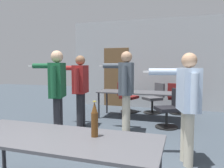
{
  "coord_description": "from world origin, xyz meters",
  "views": [
    {
      "loc": [
        1.14,
        -1.5,
        1.45
      ],
      "look_at": [
        -0.11,
        2.34,
        1.1
      ],
      "focal_mm": 35.0,
      "sensor_mm": 36.0,
      "label": 1
    }
  ],
  "objects_px": {
    "person_right_polo": "(57,86)",
    "person_near_casual": "(80,85)",
    "office_chair_far_right": "(154,99)",
    "office_chair_near_pushed": "(127,98)",
    "office_chair_far_left": "(177,100)",
    "person_left_plaid": "(187,98)",
    "beer_bottle": "(95,120)",
    "person_far_watching": "(126,85)",
    "office_chair_mid_tucked": "(170,110)"
  },
  "relations": [
    {
      "from": "person_near_casual",
      "to": "office_chair_far_left",
      "type": "bearing_deg",
      "value": -53.31
    },
    {
      "from": "office_chair_mid_tucked",
      "to": "beer_bottle",
      "type": "relative_size",
      "value": 2.49
    },
    {
      "from": "person_far_watching",
      "to": "person_near_casual",
      "type": "relative_size",
      "value": 1.04
    },
    {
      "from": "office_chair_mid_tucked",
      "to": "person_right_polo",
      "type": "bearing_deg",
      "value": 96.78
    },
    {
      "from": "person_far_watching",
      "to": "person_near_casual",
      "type": "distance_m",
      "value": 1.12
    },
    {
      "from": "person_far_watching",
      "to": "person_right_polo",
      "type": "height_order",
      "value": "person_far_watching"
    },
    {
      "from": "office_chair_near_pushed",
      "to": "beer_bottle",
      "type": "xyz_separation_m",
      "value": [
        0.8,
        -4.56,
        0.47
      ]
    },
    {
      "from": "office_chair_far_left",
      "to": "office_chair_near_pushed",
      "type": "xyz_separation_m",
      "value": [
        -1.5,
        -0.14,
        -0.0
      ]
    },
    {
      "from": "person_near_casual",
      "to": "office_chair_mid_tucked",
      "type": "xyz_separation_m",
      "value": [
        1.98,
        0.63,
        -0.58
      ]
    },
    {
      "from": "person_near_casual",
      "to": "office_chair_far_right",
      "type": "height_order",
      "value": "person_near_casual"
    },
    {
      "from": "office_chair_near_pushed",
      "to": "office_chair_far_right",
      "type": "bearing_deg",
      "value": 113.81
    },
    {
      "from": "person_near_casual",
      "to": "person_left_plaid",
      "type": "distance_m",
      "value": 2.62
    },
    {
      "from": "office_chair_far_right",
      "to": "beer_bottle",
      "type": "xyz_separation_m",
      "value": [
        -0.03,
        -4.66,
        0.48
      ]
    },
    {
      "from": "office_chair_far_left",
      "to": "beer_bottle",
      "type": "distance_m",
      "value": 4.77
    },
    {
      "from": "office_chair_far_left",
      "to": "office_chair_mid_tucked",
      "type": "relative_size",
      "value": 1.03
    },
    {
      "from": "office_chair_far_left",
      "to": "person_left_plaid",
      "type": "bearing_deg",
      "value": -66.38
    },
    {
      "from": "person_near_casual",
      "to": "office_chair_far_right",
      "type": "relative_size",
      "value": 1.84
    },
    {
      "from": "beer_bottle",
      "to": "office_chair_mid_tucked",
      "type": "bearing_deg",
      "value": 79.93
    },
    {
      "from": "office_chair_mid_tucked",
      "to": "beer_bottle",
      "type": "height_order",
      "value": "beer_bottle"
    },
    {
      "from": "office_chair_far_right",
      "to": "person_right_polo",
      "type": "bearing_deg",
      "value": 111.86
    },
    {
      "from": "person_far_watching",
      "to": "beer_bottle",
      "type": "xyz_separation_m",
      "value": [
        0.3,
        -2.43,
        -0.14
      ]
    },
    {
      "from": "person_right_polo",
      "to": "person_near_casual",
      "type": "distance_m",
      "value": 0.91
    },
    {
      "from": "office_chair_near_pushed",
      "to": "office_chair_mid_tucked",
      "type": "bearing_deg",
      "value": 61.86
    },
    {
      "from": "person_near_casual",
      "to": "office_chair_near_pushed",
      "type": "relative_size",
      "value": 1.81
    },
    {
      "from": "office_chair_far_left",
      "to": "office_chair_far_right",
      "type": "relative_size",
      "value": 1.02
    },
    {
      "from": "office_chair_far_right",
      "to": "office_chair_near_pushed",
      "type": "height_order",
      "value": "office_chair_near_pushed"
    },
    {
      "from": "person_right_polo",
      "to": "beer_bottle",
      "type": "height_order",
      "value": "person_right_polo"
    },
    {
      "from": "person_right_polo",
      "to": "person_left_plaid",
      "type": "relative_size",
      "value": 1.06
    },
    {
      "from": "person_far_watching",
      "to": "office_chair_far_left",
      "type": "relative_size",
      "value": 1.88
    },
    {
      "from": "person_far_watching",
      "to": "person_left_plaid",
      "type": "relative_size",
      "value": 1.07
    },
    {
      "from": "office_chair_far_left",
      "to": "person_right_polo",
      "type": "bearing_deg",
      "value": -105.03
    },
    {
      "from": "office_chair_far_right",
      "to": "beer_bottle",
      "type": "relative_size",
      "value": 2.51
    },
    {
      "from": "person_left_plaid",
      "to": "office_chair_mid_tucked",
      "type": "height_order",
      "value": "person_left_plaid"
    },
    {
      "from": "beer_bottle",
      "to": "office_chair_near_pushed",
      "type": "bearing_deg",
      "value": 100.0
    },
    {
      "from": "person_right_polo",
      "to": "office_chair_near_pushed",
      "type": "xyz_separation_m",
      "value": [
        0.66,
        2.92,
        -0.62
      ]
    },
    {
      "from": "person_near_casual",
      "to": "office_chair_far_right",
      "type": "bearing_deg",
      "value": -43.23
    },
    {
      "from": "beer_bottle",
      "to": "person_left_plaid",
      "type": "bearing_deg",
      "value": 55.73
    },
    {
      "from": "person_far_watching",
      "to": "office_chair_near_pushed",
      "type": "bearing_deg",
      "value": 7.42
    },
    {
      "from": "office_chair_far_right",
      "to": "beer_bottle",
      "type": "bearing_deg",
      "value": 137.81
    },
    {
      "from": "office_chair_mid_tucked",
      "to": "office_chair_near_pushed",
      "type": "bearing_deg",
      "value": 14.34
    },
    {
      "from": "person_right_polo",
      "to": "office_chair_far_left",
      "type": "bearing_deg",
      "value": -51.36
    },
    {
      "from": "person_right_polo",
      "to": "office_chair_far_left",
      "type": "height_order",
      "value": "person_right_polo"
    },
    {
      "from": "office_chair_mid_tucked",
      "to": "office_chair_near_pushed",
      "type": "distance_m",
      "value": 1.94
    },
    {
      "from": "person_right_polo",
      "to": "person_left_plaid",
      "type": "height_order",
      "value": "person_right_polo"
    },
    {
      "from": "office_chair_near_pushed",
      "to": "beer_bottle",
      "type": "bearing_deg",
      "value": 27.12
    },
    {
      "from": "office_chair_far_left",
      "to": "beer_bottle",
      "type": "relative_size",
      "value": 2.56
    },
    {
      "from": "person_right_polo",
      "to": "office_chair_near_pushed",
      "type": "height_order",
      "value": "person_right_polo"
    },
    {
      "from": "person_far_watching",
      "to": "person_left_plaid",
      "type": "distance_m",
      "value": 1.64
    },
    {
      "from": "person_far_watching",
      "to": "beer_bottle",
      "type": "relative_size",
      "value": 4.8
    },
    {
      "from": "person_left_plaid",
      "to": "office_chair_near_pushed",
      "type": "xyz_separation_m",
      "value": [
        -1.7,
        3.24,
        -0.54
      ]
    }
  ]
}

